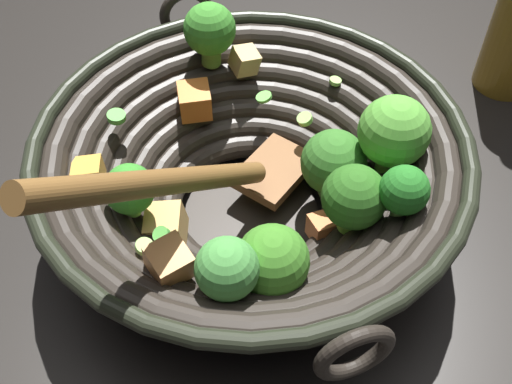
{
  "coord_description": "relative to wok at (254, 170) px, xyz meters",
  "views": [
    {
      "loc": [
        -0.13,
        -0.32,
        0.45
      ],
      "look_at": [
        0.01,
        0.01,
        0.03
      ],
      "focal_mm": 43.63,
      "sensor_mm": 36.0,
      "label": 1
    }
  ],
  "objects": [
    {
      "name": "wok",
      "position": [
        0.0,
        0.0,
        0.0
      ],
      "size": [
        0.36,
        0.39,
        0.23
      ],
      "color": "black",
      "rests_on": "ground"
    },
    {
      "name": "ground_plane",
      "position": [
        -0.0,
        0.0,
        -0.07
      ],
      "size": [
        4.0,
        4.0,
        0.0
      ],
      "primitive_type": "plane",
      "color": "black"
    }
  ]
}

